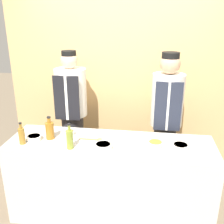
{
  "coord_description": "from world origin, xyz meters",
  "views": [
    {
      "loc": [
        0.36,
        -2.35,
        2.08
      ],
      "look_at": [
        0.0,
        0.12,
        1.16
      ],
      "focal_mm": 42.0,
      "sensor_mm": 36.0,
      "label": 1
    }
  ],
  "objects_px": {
    "sauce_bowl_red": "(34,138)",
    "chef_left": "(72,115)",
    "bottle_amber": "(50,130)",
    "cup_cream": "(166,149)",
    "cutting_board": "(125,140)",
    "sauce_bowl_orange": "(180,147)",
    "sauce_bowl_yellow": "(155,144)",
    "wooden_spoon": "(94,139)",
    "bottle_vinegar": "(22,136)",
    "bottle_oil": "(70,139)",
    "chef_right": "(166,119)",
    "sauce_bowl_brown": "(70,132)",
    "sauce_bowl_white": "(103,146)"
  },
  "relations": [
    {
      "from": "wooden_spoon",
      "to": "cutting_board",
      "type": "bearing_deg",
      "value": 6.07
    },
    {
      "from": "sauce_bowl_brown",
      "to": "wooden_spoon",
      "type": "height_order",
      "value": "sauce_bowl_brown"
    },
    {
      "from": "sauce_bowl_yellow",
      "to": "cutting_board",
      "type": "distance_m",
      "value": 0.32
    },
    {
      "from": "bottle_vinegar",
      "to": "sauce_bowl_red",
      "type": "bearing_deg",
      "value": 49.56
    },
    {
      "from": "sauce_bowl_red",
      "to": "bottle_vinegar",
      "type": "distance_m",
      "value": 0.14
    },
    {
      "from": "sauce_bowl_orange",
      "to": "sauce_bowl_red",
      "type": "bearing_deg",
      "value": -179.89
    },
    {
      "from": "cutting_board",
      "to": "bottle_amber",
      "type": "relative_size",
      "value": 1.22
    },
    {
      "from": "cup_cream",
      "to": "wooden_spoon",
      "type": "distance_m",
      "value": 0.73
    },
    {
      "from": "bottle_oil",
      "to": "chef_right",
      "type": "distance_m",
      "value": 1.23
    },
    {
      "from": "bottle_amber",
      "to": "cutting_board",
      "type": "bearing_deg",
      "value": 4.51
    },
    {
      "from": "sauce_bowl_red",
      "to": "cutting_board",
      "type": "xyz_separation_m",
      "value": [
        0.92,
        0.12,
        -0.02
      ]
    },
    {
      "from": "sauce_bowl_red",
      "to": "chef_left",
      "type": "distance_m",
      "value": 0.7
    },
    {
      "from": "cup_cream",
      "to": "wooden_spoon",
      "type": "height_order",
      "value": "cup_cream"
    },
    {
      "from": "sauce_bowl_red",
      "to": "chef_right",
      "type": "relative_size",
      "value": 0.09
    },
    {
      "from": "cutting_board",
      "to": "chef_left",
      "type": "xyz_separation_m",
      "value": [
        -0.72,
        0.56,
        0.03
      ]
    },
    {
      "from": "sauce_bowl_brown",
      "to": "wooden_spoon",
      "type": "distance_m",
      "value": 0.3
    },
    {
      "from": "sauce_bowl_white",
      "to": "chef_left",
      "type": "xyz_separation_m",
      "value": [
        -0.53,
        0.76,
        0.01
      ]
    },
    {
      "from": "chef_left",
      "to": "sauce_bowl_orange",
      "type": "bearing_deg",
      "value": -28.07
    },
    {
      "from": "sauce_bowl_orange",
      "to": "bottle_vinegar",
      "type": "relative_size",
      "value": 0.7
    },
    {
      "from": "sauce_bowl_brown",
      "to": "bottle_vinegar",
      "type": "xyz_separation_m",
      "value": [
        -0.4,
        -0.27,
        0.06
      ]
    },
    {
      "from": "cup_cream",
      "to": "chef_right",
      "type": "xyz_separation_m",
      "value": [
        0.03,
        0.74,
        0.01
      ]
    },
    {
      "from": "sauce_bowl_white",
      "to": "cutting_board",
      "type": "relative_size",
      "value": 0.57
    },
    {
      "from": "sauce_bowl_orange",
      "to": "chef_right",
      "type": "xyz_separation_m",
      "value": [
        -0.11,
        0.67,
        0.01
      ]
    },
    {
      "from": "cup_cream",
      "to": "bottle_oil",
      "type": "bearing_deg",
      "value": -176.35
    },
    {
      "from": "sauce_bowl_brown",
      "to": "bottle_oil",
      "type": "distance_m",
      "value": 0.33
    },
    {
      "from": "bottle_amber",
      "to": "bottle_oil",
      "type": "relative_size",
      "value": 0.94
    },
    {
      "from": "sauce_bowl_orange",
      "to": "bottle_amber",
      "type": "relative_size",
      "value": 0.65
    },
    {
      "from": "bottle_amber",
      "to": "cup_cream",
      "type": "distance_m",
      "value": 1.18
    },
    {
      "from": "sauce_bowl_white",
      "to": "sauce_bowl_red",
      "type": "relative_size",
      "value": 1.13
    },
    {
      "from": "sauce_bowl_yellow",
      "to": "wooden_spoon",
      "type": "bearing_deg",
      "value": 174.76
    },
    {
      "from": "sauce_bowl_yellow",
      "to": "sauce_bowl_orange",
      "type": "xyz_separation_m",
      "value": [
        0.24,
        -0.03,
        0.0
      ]
    },
    {
      "from": "wooden_spoon",
      "to": "bottle_amber",
      "type": "bearing_deg",
      "value": -176.56
    },
    {
      "from": "cup_cream",
      "to": "chef_left",
      "type": "xyz_separation_m",
      "value": [
        -1.12,
        0.74,
        -0.0
      ]
    },
    {
      "from": "sauce_bowl_white",
      "to": "chef_left",
      "type": "relative_size",
      "value": 0.1
    },
    {
      "from": "sauce_bowl_yellow",
      "to": "bottle_oil",
      "type": "xyz_separation_m",
      "value": [
        -0.81,
        -0.15,
        0.07
      ]
    },
    {
      "from": "bottle_vinegar",
      "to": "bottle_oil",
      "type": "relative_size",
      "value": 0.88
    },
    {
      "from": "bottle_vinegar",
      "to": "bottle_oil",
      "type": "height_order",
      "value": "bottle_oil"
    },
    {
      "from": "bottle_amber",
      "to": "chef_left",
      "type": "relative_size",
      "value": 0.14
    },
    {
      "from": "sauce_bowl_brown",
      "to": "bottle_vinegar",
      "type": "relative_size",
      "value": 0.49
    },
    {
      "from": "sauce_bowl_yellow",
      "to": "bottle_vinegar",
      "type": "xyz_separation_m",
      "value": [
        -1.31,
        -0.12,
        0.06
      ]
    },
    {
      "from": "sauce_bowl_yellow",
      "to": "sauce_bowl_orange",
      "type": "distance_m",
      "value": 0.24
    },
    {
      "from": "sauce_bowl_orange",
      "to": "bottle_vinegar",
      "type": "bearing_deg",
      "value": -176.36
    },
    {
      "from": "cup_cream",
      "to": "chef_left",
      "type": "relative_size",
      "value": 0.04
    },
    {
      "from": "bottle_oil",
      "to": "chef_left",
      "type": "xyz_separation_m",
      "value": [
        -0.22,
        0.8,
        -0.06
      ]
    },
    {
      "from": "cutting_board",
      "to": "cup_cream",
      "type": "distance_m",
      "value": 0.44
    },
    {
      "from": "sauce_bowl_yellow",
      "to": "wooden_spoon",
      "type": "distance_m",
      "value": 0.62
    },
    {
      "from": "sauce_bowl_orange",
      "to": "bottle_amber",
      "type": "distance_m",
      "value": 1.31
    },
    {
      "from": "bottle_amber",
      "to": "bottle_oil",
      "type": "xyz_separation_m",
      "value": [
        0.27,
        -0.18,
        0.01
      ]
    },
    {
      "from": "chef_right",
      "to": "bottle_oil",
      "type": "bearing_deg",
      "value": -139.65
    },
    {
      "from": "wooden_spoon",
      "to": "sauce_bowl_orange",
      "type": "bearing_deg",
      "value": -5.5
    }
  ]
}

